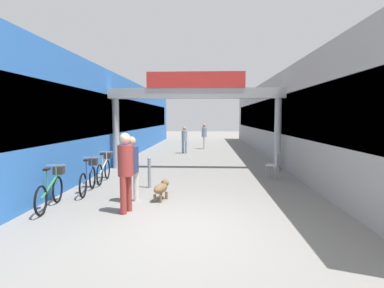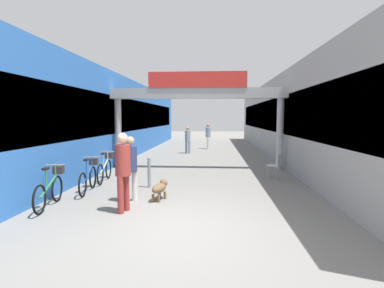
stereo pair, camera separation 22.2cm
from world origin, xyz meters
name	(u,v)px [view 1 (the left image)]	position (x,y,z in m)	size (l,w,h in m)	color
ground_plane	(182,227)	(0.00, 0.00, 0.00)	(80.00, 80.00, 0.00)	gray
storefront_left	(109,119)	(-5.09, 11.00, 2.05)	(3.00, 26.00, 4.09)	blue
storefront_right	(292,119)	(5.09, 11.00, 2.05)	(3.00, 26.00, 4.09)	#9E9993
arcade_sign_gateway	(196,101)	(0.00, 6.67, 2.81)	(7.40, 0.47, 3.96)	#B2B2B2
pedestrian_with_dog	(132,165)	(-1.41, 1.68, 0.95)	(0.48, 0.48, 1.66)	silver
pedestrian_companion	(126,167)	(-1.33, 0.83, 1.03)	(0.42, 0.42, 1.79)	#99332D
pedestrian_carrying_crate	(184,138)	(-0.88, 11.97, 0.90)	(0.47, 0.47, 1.58)	#8C9EB2
pedestrian_elderly_walking	(204,134)	(0.27, 14.54, 0.98)	(0.34, 0.38, 1.72)	silver
dog_on_leash	(162,188)	(-0.70, 1.89, 0.31)	(0.42, 0.72, 0.50)	brown
bicycle_green_nearest	(51,189)	(-3.21, 1.13, 0.44)	(0.46, 1.68, 0.98)	black
bicycle_blue_second	(89,177)	(-2.90, 2.61, 0.44)	(0.46, 1.68, 0.98)	black
bicycle_silver_third	(104,168)	(-2.95, 4.05, 0.44)	(0.46, 1.69, 0.98)	black
bollard_post_metal	(149,172)	(-1.27, 3.22, 0.48)	(0.10, 0.10, 0.94)	gray
cafe_chair_aluminium_nearer	(275,163)	(2.84, 4.81, 0.54)	(0.55, 0.55, 0.89)	gray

